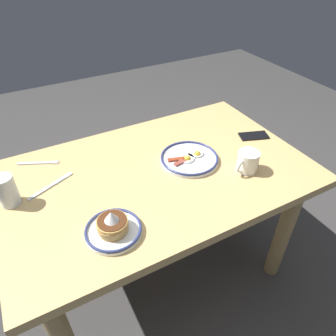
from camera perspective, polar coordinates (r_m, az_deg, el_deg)
ground_plane at (r=1.90m, az=-1.48°, el=-17.93°), size 6.00×6.00×0.00m
dining_table at (r=1.44m, az=-1.86°, el=-4.22°), size 1.33×0.84×0.73m
plate_near_main at (r=1.42m, az=3.97°, el=1.78°), size 0.27×0.27×0.04m
plate_center_pancakes at (r=1.11m, az=-10.09°, el=-10.80°), size 0.20×0.20×0.10m
coffee_mug at (r=1.38m, az=14.44°, el=1.19°), size 0.12×0.09×0.09m
drinking_glass at (r=1.32m, az=-27.47°, el=-3.95°), size 0.07×0.07×0.13m
cell_phone at (r=1.65m, az=15.51°, el=5.74°), size 0.16×0.12×0.01m
fork_near at (r=1.52m, az=-22.73°, el=0.85°), size 0.18×0.09×0.01m
butter_knife at (r=1.37m, az=-20.77°, el=-3.08°), size 0.20×0.11×0.01m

